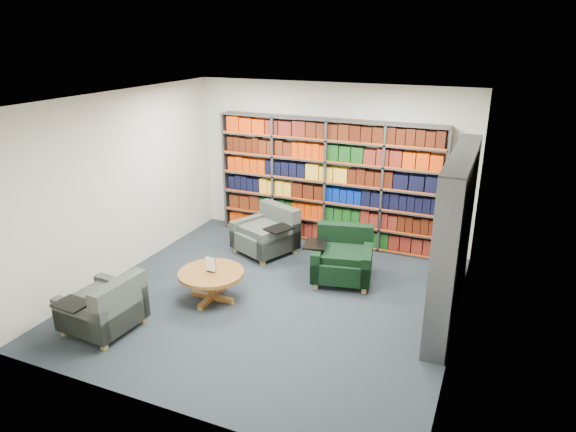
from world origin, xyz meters
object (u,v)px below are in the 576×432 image
at_px(chair_teal_front, 107,310).
at_px(coffee_table, 211,277).
at_px(chair_green_right, 343,259).
at_px(chair_teal_left, 269,234).

distance_m(chair_teal_front, coffee_table, 1.45).
distance_m(chair_green_right, coffee_table, 2.04).
distance_m(chair_teal_left, coffee_table, 1.85).
bearing_deg(chair_green_right, chair_teal_left, 162.64).
xyz_separation_m(chair_teal_left, chair_teal_front, (-0.81, -3.07, -0.02)).
bearing_deg(chair_teal_left, chair_teal_front, -104.85).
distance_m(chair_teal_left, chair_teal_front, 3.18).
bearing_deg(chair_teal_left, coffee_table, -90.62).
xyz_separation_m(chair_green_right, chair_teal_front, (-2.28, -2.61, -0.02)).
xyz_separation_m(chair_green_right, coffee_table, (-1.49, -1.39, 0.03)).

